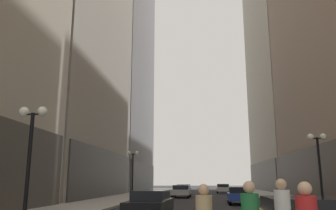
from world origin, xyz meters
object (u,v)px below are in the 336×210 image
car_silver (181,191)px  car_green (184,189)px  street_lamp_left_near (31,139)px  car_white (223,188)px  car_black (150,203)px  street_lamp_left_far (133,164)px  car_blue (240,195)px  street_lamp_right_mid (319,154)px

car_silver → car_green: same height
street_lamp_left_near → car_silver: bearing=81.4°
car_green → car_white: size_ratio=0.94×
car_black → street_lamp_left_far: 14.89m
car_blue → street_lamp_left_near: bearing=-119.8°
car_silver → street_lamp_right_mid: 20.24m
car_silver → car_black: bearing=-90.9°
car_green → street_lamp_left_near: size_ratio=1.02×
car_black → car_green: same height
car_blue → street_lamp_left_near: street_lamp_left_near is taller
car_green → car_black: bearing=-90.5°
car_black → street_lamp_right_mid: bearing=20.3°
street_lamp_right_mid → street_lamp_left_far: bearing=139.8°
car_silver → car_white: size_ratio=0.85×
street_lamp_left_near → street_lamp_left_far: 19.36m
car_green → street_lamp_left_near: 34.87m
car_blue → car_green: bearing=105.6°
car_black → street_lamp_left_far: size_ratio=1.07×
car_black → car_silver: size_ratio=1.16×
car_white → street_lamp_left_near: size_ratio=1.09×
car_blue → car_white: (0.35, 26.24, 0.00)m
car_white → street_lamp_left_far: (-9.47, -22.81, 2.53)m
car_white → car_black: bearing=-98.9°
car_blue → car_green: (-5.21, 18.62, 0.00)m
car_silver → street_lamp_right_mid: (8.80, -18.05, 2.54)m
car_black → street_lamp_left_far: street_lamp_left_far is taller
car_blue → car_green: size_ratio=0.92×
car_black → car_green: size_ratio=1.06×
car_blue → car_black: bearing=-116.9°
car_blue → car_silver: size_ratio=1.02×
car_blue → street_lamp_left_near: (-9.12, -15.94, 2.54)m
car_black → street_lamp_left_far: bearing=104.4°
car_blue → street_lamp_right_mid: size_ratio=0.94×
street_lamp_left_near → car_green: bearing=83.5°
car_black → street_lamp_left_near: 6.80m
car_silver → street_lamp_left_far: (-4.00, -7.22, 2.54)m
car_blue → car_green: 19.33m
car_silver → car_green: 7.97m
car_blue → car_white: same height
car_silver → street_lamp_left_near: street_lamp_left_near is taller
car_silver → street_lamp_left_near: bearing=-98.6°
car_white → street_lamp_left_far: street_lamp_left_far is taller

